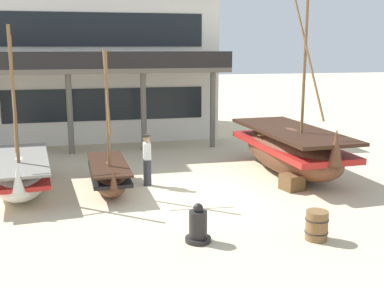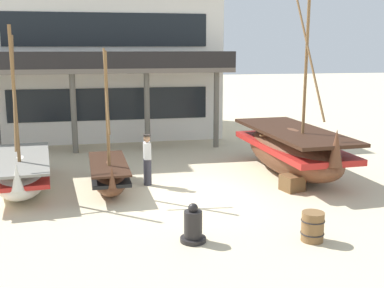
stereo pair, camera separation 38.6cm
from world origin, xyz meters
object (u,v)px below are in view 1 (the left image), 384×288
object	(u,v)px
fisherman_by_hull	(147,160)
capstan_winch	(198,226)
fishing_boat_centre_large	(291,149)
wooden_barrel	(317,225)
harbor_building_main	(101,65)
fishing_boat_far_right	(20,173)
fishing_boat_near_left	(109,174)
cargo_crate	(292,182)

from	to	relation	value
fisherman_by_hull	capstan_winch	size ratio (longest dim) A/B	1.81
capstan_winch	fishing_boat_centre_large	bearing A→B (deg)	47.92
wooden_barrel	harbor_building_main	size ratio (longest dim) A/B	0.06
fishing_boat_far_right	fishing_boat_near_left	bearing A→B (deg)	-9.63
fishing_boat_far_right	capstan_winch	bearing A→B (deg)	-47.80
harbor_building_main	fisherman_by_hull	bearing A→B (deg)	-84.66
fishing_boat_near_left	fishing_boat_centre_large	bearing A→B (deg)	5.16
capstan_winch	fishing_boat_far_right	bearing A→B (deg)	132.20
fisherman_by_hull	wooden_barrel	size ratio (longest dim) A/B	2.41
fishing_boat_far_right	wooden_barrel	distance (m)	9.06
wooden_barrel	capstan_winch	bearing A→B (deg)	169.49
fishing_boat_centre_large	harbor_building_main	xyz separation A→B (m)	(-6.12, 10.13, 2.62)
fishing_boat_centre_large	harbor_building_main	world-z (taller)	harbor_building_main
wooden_barrel	cargo_crate	world-z (taller)	wooden_barrel
fishing_boat_far_right	wooden_barrel	world-z (taller)	fishing_boat_far_right
capstan_winch	harbor_building_main	xyz separation A→B (m)	(-1.53, 15.21, 3.13)
cargo_crate	harbor_building_main	size ratio (longest dim) A/B	0.05
fishing_boat_near_left	wooden_barrel	world-z (taller)	fishing_boat_near_left
wooden_barrel	cargo_crate	size ratio (longest dim) A/B	1.16
fishing_boat_far_right	harbor_building_main	xyz separation A→B (m)	(2.96, 10.25, 2.91)
fishing_boat_centre_large	harbor_building_main	bearing A→B (deg)	121.14
fishing_boat_near_left	fisherman_by_hull	bearing A→B (deg)	11.10
fishing_boat_centre_large	cargo_crate	size ratio (longest dim) A/B	11.38
fishing_boat_near_left	wooden_barrel	distance (m)	6.76
fisherman_by_hull	cargo_crate	world-z (taller)	fisherman_by_hull
wooden_barrel	cargo_crate	distance (m)	3.90
fisherman_by_hull	cargo_crate	size ratio (longest dim) A/B	2.80
fishing_boat_near_left	fishing_boat_centre_large	size ratio (longest dim) A/B	0.64
fishing_boat_near_left	capstan_winch	bearing A→B (deg)	-68.14
fishing_boat_far_right	cargo_crate	size ratio (longest dim) A/B	8.39
wooden_barrel	cargo_crate	xyz separation A→B (m)	(1.09, 3.75, -0.10)
wooden_barrel	fisherman_by_hull	bearing A→B (deg)	122.02
cargo_crate	fishing_boat_centre_large	bearing A→B (deg)	67.44
capstan_winch	wooden_barrel	distance (m)	2.78
fishing_boat_near_left	fishing_boat_far_right	xyz separation A→B (m)	(-2.69, 0.46, 0.09)
fisherman_by_hull	cargo_crate	bearing A→B (deg)	-19.02
fishing_boat_centre_large	fisherman_by_hull	bearing A→B (deg)	-176.31
fishing_boat_centre_large	wooden_barrel	distance (m)	5.91
fishing_boat_centre_large	capstan_winch	xyz separation A→B (m)	(-4.59, -5.08, -0.52)
capstan_winch	harbor_building_main	bearing A→B (deg)	95.76
fishing_boat_far_right	capstan_winch	size ratio (longest dim) A/B	5.44
fishing_boat_near_left	wooden_barrel	size ratio (longest dim) A/B	6.30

